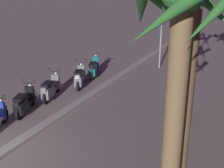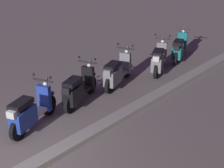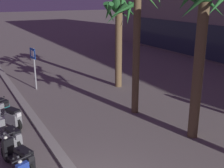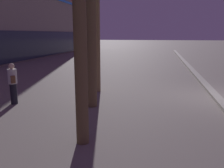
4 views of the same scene
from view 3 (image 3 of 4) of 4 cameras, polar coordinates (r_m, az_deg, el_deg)
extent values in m
cylinder|color=black|center=(13.46, -20.55, -5.33)|extent=(0.52, 0.29, 0.52)
cube|color=#197075|center=(13.59, -21.09, -4.48)|extent=(0.75, 0.55, 0.42)
cube|color=black|center=(13.46, -21.20, -3.16)|extent=(0.67, 0.50, 0.12)
cube|color=black|center=(13.26, -20.54, -3.84)|extent=(0.30, 0.28, 0.16)
cylinder|color=black|center=(12.10, -18.48, -7.65)|extent=(0.51, 0.32, 0.52)
cube|color=silver|center=(12.60, -20.35, -6.56)|extent=(0.66, 0.51, 0.08)
cube|color=slate|center=(12.20, -19.18, -6.57)|extent=(0.75, 0.58, 0.45)
cube|color=black|center=(12.05, -19.29, -5.00)|extent=(0.67, 0.53, 0.12)
cube|color=slate|center=(12.82, -21.47, -5.15)|extent=(0.27, 0.37, 0.66)
cube|color=silver|center=(11.87, -18.45, -5.77)|extent=(0.30, 0.28, 0.16)
sphere|color=black|center=(12.73, -20.82, -2.40)|extent=(0.07, 0.07, 0.07)
cylinder|color=black|center=(10.45, -18.48, -11.77)|extent=(0.53, 0.25, 0.52)
cube|color=slate|center=(11.00, -20.33, -10.08)|extent=(0.66, 0.45, 0.08)
cube|color=slate|center=(10.54, -19.15, -10.50)|extent=(0.74, 0.51, 0.44)
cube|color=black|center=(10.37, -19.29, -8.79)|extent=(0.66, 0.46, 0.12)
cube|color=slate|center=(11.27, -21.47, -8.25)|extent=(0.23, 0.37, 0.66)
cube|color=slate|center=(10.19, -18.49, -9.83)|extent=(0.29, 0.26, 0.16)
sphere|color=black|center=(11.12, -20.64, -5.19)|extent=(0.07, 0.07, 0.07)
cylinder|color=black|center=(10.09, -20.39, -13.08)|extent=(0.52, 0.27, 0.52)
cube|color=black|center=(9.60, -18.65, -14.11)|extent=(0.66, 0.47, 0.08)
cube|color=black|center=(9.19, -17.16, -14.64)|extent=(0.75, 0.53, 0.44)
cube|color=black|center=(8.99, -17.29, -12.77)|extent=(0.67, 0.49, 0.12)
cube|color=black|center=(9.81, -20.05, -12.01)|extent=(0.25, 0.37, 0.66)
cube|color=black|center=(9.95, -20.57, -11.63)|extent=(0.36, 0.26, 0.08)
cylinder|color=#333338|center=(9.80, -20.37, -11.07)|extent=(0.29, 0.16, 0.69)
cylinder|color=black|center=(9.60, -20.33, -9.55)|extent=(0.23, 0.54, 0.04)
sphere|color=white|center=(9.74, -20.54, -10.09)|extent=(0.12, 0.12, 0.12)
cube|color=black|center=(8.83, -16.23, -14.00)|extent=(0.29, 0.27, 0.16)
sphere|color=black|center=(9.63, -19.10, -8.52)|extent=(0.07, 0.07, 0.07)
cylinder|color=#333338|center=(8.42, -17.77, -15.75)|extent=(0.29, 0.16, 0.69)
cylinder|color=black|center=(8.19, -17.69, -14.10)|extent=(0.22, 0.54, 0.04)
sphere|color=white|center=(8.34, -17.96, -14.65)|extent=(0.12, 0.12, 0.12)
sphere|color=black|center=(8.02, -19.20, -13.98)|extent=(0.07, 0.07, 0.07)
sphere|color=black|center=(8.22, -16.22, -12.88)|extent=(0.07, 0.07, 0.07)
cylinder|color=#939399|center=(16.79, -15.21, 2.92)|extent=(0.09, 0.09, 2.40)
cube|color=#1947B7|center=(16.58, -15.63, 5.90)|extent=(0.59, 0.15, 0.60)
cube|color=white|center=(16.57, -15.68, 5.90)|extent=(0.33, 0.08, 0.33)
cylinder|color=brown|center=(12.52, 4.90, 6.94)|extent=(0.32, 0.32, 5.90)
cylinder|color=brown|center=(16.51, 1.32, 7.34)|extent=(0.40, 0.40, 4.68)
sphere|color=#286B2D|center=(16.28, 1.38, 15.49)|extent=(0.88, 0.88, 0.88)
cone|color=#286B2D|center=(15.63, 2.23, 14.63)|extent=(0.57, 1.53, 0.88)
cone|color=#286B2D|center=(16.22, 3.36, 13.97)|extent=(1.18, 1.03, 1.25)
cone|color=#286B2D|center=(16.65, 3.39, 14.62)|extent=(1.48, 0.33, 0.96)
cone|color=#286B2D|center=(16.93, 1.16, 14.52)|extent=(0.86, 1.42, 1.05)
cone|color=#286B2D|center=(16.52, -0.42, 14.04)|extent=(0.98, 1.21, 1.26)
cone|color=#286B2D|center=(16.12, -0.76, 14.22)|extent=(1.41, 0.59, 1.13)
cone|color=#286B2D|center=(15.76, 0.88, 13.89)|extent=(1.10, 1.12, 1.26)
cylinder|color=brown|center=(10.65, 16.92, 2.94)|extent=(0.38, 0.38, 5.36)
cone|color=#286B2D|center=(10.03, 20.95, 15.37)|extent=(0.48, 1.38, 1.07)
cone|color=#286B2D|center=(10.89, 18.76, 15.37)|extent=(1.25, 0.89, 1.16)
cone|color=#286B2D|center=(9.87, 16.70, 15.34)|extent=(1.28, 0.67, 1.19)
camera|label=1|loc=(9.22, 61.75, 9.33)|focal=50.10mm
camera|label=2|loc=(7.84, 42.69, 6.20)|focal=54.79mm
camera|label=4|loc=(16.60, -11.01, 8.40)|focal=38.22mm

